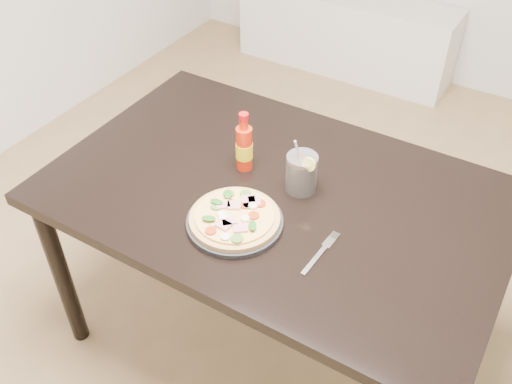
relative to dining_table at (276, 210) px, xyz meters
The scene contains 8 objects.
floor 0.68m from the dining_table, 14.08° to the left, with size 4.50×4.50×0.00m, color #9E7A51.
dining_table is the anchor object (origin of this frame).
plate 0.22m from the dining_table, 97.99° to the right, with size 0.28×0.28×0.02m, color black.
pizza 0.22m from the dining_table, 98.08° to the right, with size 0.26×0.26×0.03m.
hot_sauce_bottle 0.22m from the dining_table, 162.93° to the left, with size 0.06×0.06×0.20m.
cola_cup 0.16m from the dining_table, 34.82° to the left, with size 0.10×0.10×0.18m.
fork 0.30m from the dining_table, 34.82° to the right, with size 0.03×0.19×0.00m.
media_console 2.25m from the dining_table, 107.62° to the left, with size 1.40×0.34×0.50m, color white.
Camera 1 is at (0.50, -1.20, 1.90)m, focal length 40.00 mm.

